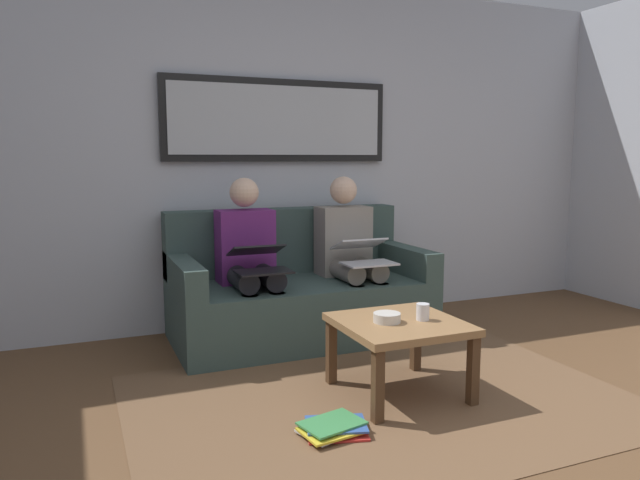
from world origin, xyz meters
The scene contains 12 objects.
wall_rear centered at (0.00, -2.60, 1.30)m, with size 6.00×0.12×2.60m, color #B7BCC6.
area_rug centered at (0.00, -0.85, 0.00)m, with size 2.60×1.80×0.01m, color brown.
couch centered at (0.00, -2.12, 0.31)m, with size 1.77×0.90×0.90m.
framed_mirror centered at (0.00, -2.51, 1.55)m, with size 1.74×0.05×0.61m.
coffee_table centered at (-0.13, -0.90, 0.35)m, with size 0.64×0.64×0.41m.
cup centered at (-0.25, -0.86, 0.45)m, with size 0.07×0.07×0.09m, color silver.
bowl centered at (-0.05, -0.90, 0.43)m, with size 0.15×0.15×0.05m, color beige.
person_left centered at (-0.37, -2.05, 0.61)m, with size 0.38×0.58×1.14m.
laptop_silver centered at (-0.37, -1.82, 0.63)m, with size 0.35×0.38×0.17m.
person_right centered at (0.37, -2.05, 0.61)m, with size 0.38×0.58×1.14m.
laptop_black centered at (0.37, -1.82, 0.63)m, with size 0.34×0.38×0.17m.
magazine_stack centered at (0.39, -0.60, 0.03)m, with size 0.35×0.29×0.05m.
Camera 1 is at (1.46, 1.80, 1.27)m, focal length 33.47 mm.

